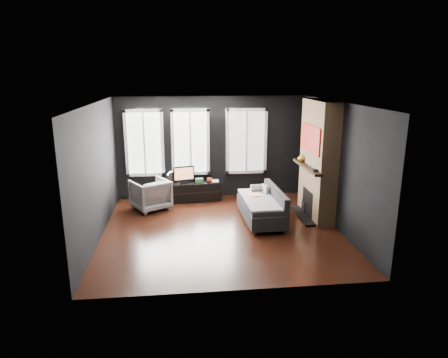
{
  "coord_description": "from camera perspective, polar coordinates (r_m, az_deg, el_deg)",
  "views": [
    {
      "loc": [
        -0.84,
        -8.0,
        3.27
      ],
      "look_at": [
        0.1,
        0.3,
        1.05
      ],
      "focal_mm": 32.0,
      "sensor_mm": 36.0,
      "label": 1
    }
  ],
  "objects": [
    {
      "name": "wall_left",
      "position": [
        8.39,
        -17.69,
        0.94
      ],
      "size": [
        0.02,
        5.0,
        2.7
      ],
      "primitive_type": "cube",
      "color": "black",
      "rests_on": "ground"
    },
    {
      "name": "fireplace",
      "position": [
        9.35,
        13.32,
        2.64
      ],
      "size": [
        0.7,
        1.62,
        2.7
      ],
      "primitive_type": null,
      "color": "#93724C",
      "rests_on": "floor"
    },
    {
      "name": "desk_fan",
      "position": [
        10.37,
        -7.5,
        0.21
      ],
      "size": [
        0.31,
        0.31,
        0.34
      ],
      "primitive_type": null,
      "rotation": [
        0.0,
        0.0,
        0.42
      ],
      "color": "gray",
      "rests_on": "media_console"
    },
    {
      "name": "sofa",
      "position": [
        9.09,
        5.34,
        -3.69
      ],
      "size": [
        0.94,
        1.81,
        0.77
      ],
      "primitive_type": null,
      "rotation": [
        0.0,
        0.0,
        0.03
      ],
      "color": "#232325",
      "rests_on": "floor"
    },
    {
      "name": "wall_right",
      "position": [
        8.88,
        15.82,
        1.82
      ],
      "size": [
        0.02,
        5.0,
        2.7
      ],
      "primitive_type": "cube",
      "color": "black",
      "rests_on": "ground"
    },
    {
      "name": "armchair",
      "position": [
        9.98,
        -10.48,
        -1.98
      ],
      "size": [
        1.08,
        1.06,
        0.83
      ],
      "primitive_type": "imported",
      "rotation": [
        0.0,
        0.0,
        -2.62
      ],
      "color": "silver",
      "rests_on": "floor"
    },
    {
      "name": "floor",
      "position": [
        8.68,
        -0.44,
        -7.24
      ],
      "size": [
        5.0,
        5.0,
        0.0
      ],
      "primitive_type": "plane",
      "color": "black",
      "rests_on": "ground"
    },
    {
      "name": "wall_back",
      "position": [
        10.71,
        -1.86,
        4.55
      ],
      "size": [
        5.0,
        0.02,
        2.7
      ],
      "primitive_type": "cube",
      "color": "black",
      "rests_on": "ground"
    },
    {
      "name": "windows",
      "position": [
        10.5,
        -4.37,
        9.99
      ],
      "size": [
        4.0,
        0.16,
        1.76
      ],
      "primitive_type": null,
      "color": "white",
      "rests_on": "wall_back"
    },
    {
      "name": "stripe_pillow",
      "position": [
        9.5,
        5.9,
        -1.81
      ],
      "size": [
        0.12,
        0.32,
        0.32
      ],
      "primitive_type": "cube",
      "rotation": [
        0.0,
        0.0,
        0.13
      ],
      "color": "gray",
      "rests_on": "sofa"
    },
    {
      "name": "mantel_clock",
      "position": [
        8.79,
        12.93,
        1.21
      ],
      "size": [
        0.13,
        0.13,
        0.04
      ],
      "primitive_type": "cylinder",
      "rotation": [
        0.0,
        0.0,
        -0.12
      ],
      "color": "black",
      "rests_on": "fireplace"
    },
    {
      "name": "monitor",
      "position": [
        10.39,
        -5.77,
        0.8
      ],
      "size": [
        0.59,
        0.27,
        0.51
      ],
      "primitive_type": null,
      "rotation": [
        0.0,
        0.0,
        0.26
      ],
      "color": "black",
      "rests_on": "media_console"
    },
    {
      "name": "storage_box",
      "position": [
        10.48,
        -3.53,
        -0.19
      ],
      "size": [
        0.21,
        0.15,
        0.11
      ],
      "primitive_type": "cube",
      "rotation": [
        0.0,
        0.0,
        0.15
      ],
      "color": "#34783C",
      "rests_on": "media_console"
    },
    {
      "name": "book",
      "position": [
        10.54,
        -1.78,
        0.34
      ],
      "size": [
        0.18,
        0.03,
        0.25
      ],
      "primitive_type": "imported",
      "rotation": [
        0.0,
        0.0,
        -0.05
      ],
      "color": "tan",
      "rests_on": "media_console"
    },
    {
      "name": "ceiling",
      "position": [
        8.06,
        -0.48,
        10.83
      ],
      "size": [
        5.0,
        5.0,
        0.0
      ],
      "primitive_type": "plane",
      "color": "white",
      "rests_on": "ground"
    },
    {
      "name": "media_console",
      "position": [
        10.55,
        -4.43,
        -1.8
      ],
      "size": [
        1.49,
        0.61,
        0.5
      ],
      "primitive_type": null,
      "rotation": [
        0.0,
        0.0,
        0.11
      ],
      "color": "black",
      "rests_on": "floor"
    },
    {
      "name": "mug",
      "position": [
        10.47,
        -2.07,
        -0.08
      ],
      "size": [
        0.14,
        0.12,
        0.14
      ],
      "primitive_type": "imported",
      "rotation": [
        0.0,
        0.0,
        -0.05
      ],
      "color": "#DA431F",
      "rests_on": "media_console"
    },
    {
      "name": "mantel_vase",
      "position": [
        9.69,
        11.04,
        3.04
      ],
      "size": [
        0.23,
        0.24,
        0.19
      ],
      "primitive_type": "imported",
      "rotation": [
        0.0,
        0.0,
        0.23
      ],
      "color": "gold",
      "rests_on": "fireplace"
    }
  ]
}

